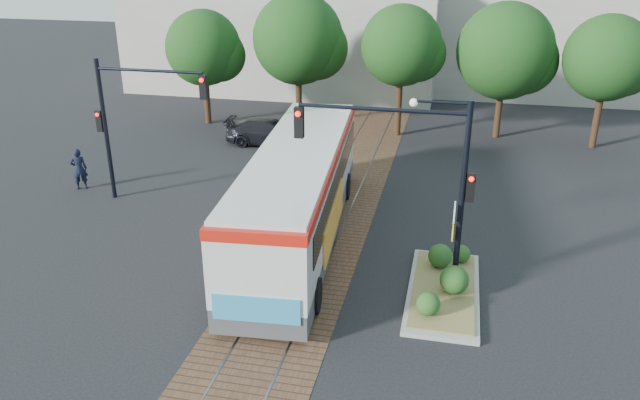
{
  "coord_description": "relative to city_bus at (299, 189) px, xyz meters",
  "views": [
    {
      "loc": [
        4.73,
        -18.5,
        10.42
      ],
      "look_at": [
        0.13,
        1.93,
        1.6
      ],
      "focal_mm": 35.0,
      "sensor_mm": 36.0,
      "label": 1
    }
  ],
  "objects": [
    {
      "name": "city_bus",
      "position": [
        0.0,
        0.0,
        0.0
      ],
      "size": [
        3.89,
        13.54,
        3.57
      ],
      "rotation": [
        0.0,
        0.0,
        0.08
      ],
      "color": "#424244",
      "rests_on": "ground"
    },
    {
      "name": "signal_pole_main",
      "position": [
        4.5,
        -2.64,
        2.16
      ],
      "size": [
        5.49,
        0.46,
        6.0
      ],
      "color": "black",
      "rests_on": "ground"
    },
    {
      "name": "trackbed",
      "position": [
        0.64,
        2.17,
        -1.99
      ],
      "size": [
        3.6,
        40.0,
        0.02
      ],
      "color": "brown",
      "rests_on": "ground"
    },
    {
      "name": "parked_car",
      "position": [
        -4.46,
        10.91,
        -1.3
      ],
      "size": [
        4.9,
        2.25,
        1.39
      ],
      "primitive_type": "imported",
      "rotation": [
        0.0,
        0.0,
        1.64
      ],
      "color": "black",
      "rests_on": "ground"
    },
    {
      "name": "officer",
      "position": [
        -10.83,
        2.76,
        -1.05
      ],
      "size": [
        0.82,
        0.73,
        1.88
      ],
      "primitive_type": "imported",
      "rotation": [
        0.0,
        0.0,
        3.66
      ],
      "color": "black",
      "rests_on": "ground"
    },
    {
      "name": "warehouses",
      "position": [
        0.11,
        26.92,
        1.82
      ],
      "size": [
        40.0,
        13.0,
        8.0
      ],
      "color": "#ADA899",
      "rests_on": "ground"
    },
    {
      "name": "signal_pole_left",
      "position": [
        -7.73,
        2.17,
        1.87
      ],
      "size": [
        4.99,
        0.34,
        6.0
      ],
      "color": "black",
      "rests_on": "ground"
    },
    {
      "name": "tree_row",
      "position": [
        1.85,
        14.59,
        2.86
      ],
      "size": [
        26.4,
        5.6,
        7.67
      ],
      "color": "#382314",
      "rests_on": "ground"
    },
    {
      "name": "ground",
      "position": [
        0.64,
        -1.83,
        -1.99
      ],
      "size": [
        120.0,
        120.0,
        0.0
      ],
      "primitive_type": "plane",
      "color": "black",
      "rests_on": "ground"
    },
    {
      "name": "traffic_island",
      "position": [
        5.46,
        -2.73,
        -1.66
      ],
      "size": [
        2.2,
        5.2,
        1.13
      ],
      "color": "gray",
      "rests_on": "ground"
    }
  ]
}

